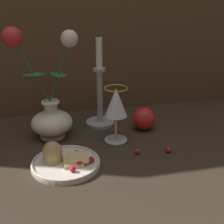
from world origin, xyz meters
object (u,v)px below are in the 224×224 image
plate_with_pastries (63,160)px  candlestick (100,98)px  vase (49,107)px  wine_glass (116,105)px  apple_beside_vase (144,119)px

plate_with_pastries → candlestick: candlestick is taller
vase → wine_glass: (0.20, -0.07, 0.02)m
vase → plate_with_pastries: 0.21m
plate_with_pastries → apple_beside_vase: size_ratio=2.10×
plate_with_pastries → wine_glass: wine_glass is taller
vase → plate_with_pastries: bearing=-82.7°
plate_with_pastries → apple_beside_vase: bearing=31.3°
plate_with_pastries → wine_glass: size_ratio=1.07×
vase → wine_glass: vase is taller
plate_with_pastries → apple_beside_vase: (0.28, 0.17, 0.02)m
vase → candlestick: bearing=19.8°
candlestick → plate_with_pastries: bearing=-120.9°
wine_glass → apple_beside_vase: wine_glass is taller
wine_glass → candlestick: candlestick is taller
plate_with_pastries → wine_glass: (0.17, 0.12, 0.10)m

